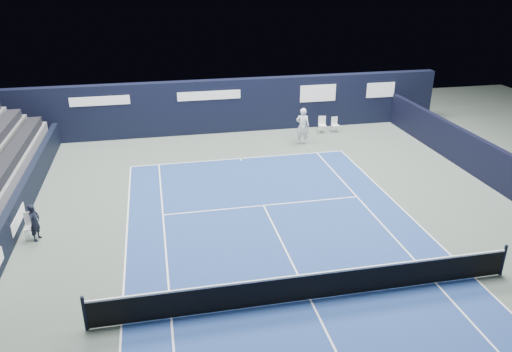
{
  "coord_description": "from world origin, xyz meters",
  "views": [
    {
      "loc": [
        -4.09,
        -11.62,
        9.29
      ],
      "look_at": [
        -0.29,
        6.55,
        1.3
      ],
      "focal_mm": 35.0,
      "sensor_mm": 36.0,
      "label": 1
    }
  ],
  "objects_px": {
    "folding_chair_back_a": "(322,122)",
    "tennis_net": "(311,286)",
    "folding_chair_back_b": "(335,123)",
    "line_judge_chair": "(31,224)",
    "tennis_player": "(303,126)"
  },
  "relations": [
    {
      "from": "folding_chair_back_a",
      "to": "tennis_net",
      "type": "bearing_deg",
      "value": -101.04
    },
    {
      "from": "line_judge_chair",
      "to": "tennis_net",
      "type": "bearing_deg",
      "value": -33.99
    },
    {
      "from": "folding_chair_back_a",
      "to": "line_judge_chair",
      "type": "distance_m",
      "value": 17.23
    },
    {
      "from": "line_judge_chair",
      "to": "tennis_net",
      "type": "height_order",
      "value": "tennis_net"
    },
    {
      "from": "folding_chair_back_a",
      "to": "line_judge_chair",
      "type": "relative_size",
      "value": 0.97
    },
    {
      "from": "tennis_net",
      "to": "folding_chair_back_b",
      "type": "bearing_deg",
      "value": 67.45
    },
    {
      "from": "folding_chair_back_a",
      "to": "folding_chair_back_b",
      "type": "bearing_deg",
      "value": 3.24
    },
    {
      "from": "folding_chair_back_b",
      "to": "folding_chair_back_a",
      "type": "bearing_deg",
      "value": 167.38
    },
    {
      "from": "folding_chair_back_a",
      "to": "tennis_net",
      "type": "xyz_separation_m",
      "value": [
        -5.5,
        -15.18,
        -0.14
      ]
    },
    {
      "from": "line_judge_chair",
      "to": "folding_chair_back_b",
      "type": "bearing_deg",
      "value": 30.62
    },
    {
      "from": "tennis_net",
      "to": "line_judge_chair",
      "type": "bearing_deg",
      "value": 147.6
    },
    {
      "from": "folding_chair_back_a",
      "to": "folding_chair_back_b",
      "type": "height_order",
      "value": "folding_chair_back_a"
    },
    {
      "from": "line_judge_chair",
      "to": "tennis_player",
      "type": "xyz_separation_m",
      "value": [
        12.6,
        7.9,
        0.44
      ]
    },
    {
      "from": "folding_chair_back_a",
      "to": "tennis_net",
      "type": "distance_m",
      "value": 16.15
    },
    {
      "from": "folding_chair_back_b",
      "to": "line_judge_chair",
      "type": "distance_m",
      "value": 17.84
    }
  ]
}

